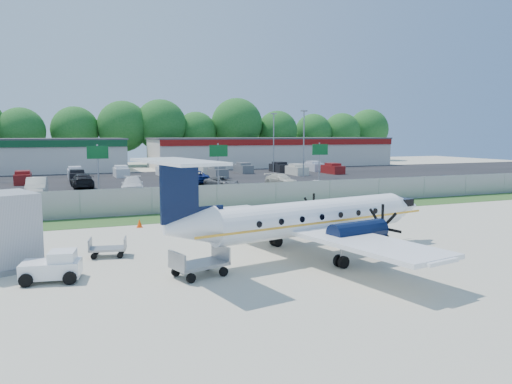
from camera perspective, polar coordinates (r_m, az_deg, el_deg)
name	(u,v)px	position (r m, az deg, el deg)	size (l,w,h in m)	color
ground	(300,249)	(25.96, 5.02, -6.47)	(170.00, 170.00, 0.00)	beige
grass_verge	(225,214)	(36.84, -3.52, -2.54)	(170.00, 4.00, 0.02)	#2D561E
access_road	(200,202)	(43.46, -6.47, -1.17)	(170.00, 8.00, 0.02)	black
parking_lot	(154,181)	(63.81, -11.57, 1.22)	(170.00, 32.00, 0.02)	black
perimeter_fence	(217,198)	(38.58, -4.48, -0.64)	(120.00, 0.06, 1.99)	gray
building_east	(272,152)	(92.50, 1.87, 4.61)	(44.40, 12.40, 5.24)	silver
sign_left	(98,160)	(45.58, -17.63, 3.47)	(1.80, 0.26, 5.00)	gray
sign_mid	(218,158)	(47.72, -4.32, 3.89)	(1.80, 0.26, 5.00)	gray
sign_right	(320,156)	(52.14, 7.30, 4.09)	(1.80, 0.26, 5.00)	gray
light_pole_ne	(304,139)	(68.23, 5.48, 6.06)	(0.90, 0.35, 9.09)	gray
light_pole_se	(274,138)	(77.23, 2.03, 6.15)	(0.90, 0.35, 9.09)	gray
tree_line	(120,166)	(97.35, -15.27, 2.93)	(112.00, 6.00, 14.00)	#1B5C1C
aircraft	(308,218)	(24.15, 5.91, -2.95)	(15.84, 15.53, 4.84)	white
pushback_tug	(54,267)	(21.82, -22.10, -7.91)	(2.45, 1.96, 1.21)	white
baggage_cart_near	(108,248)	(25.18, -16.57, -6.16)	(1.88, 1.34, 0.90)	gray
baggage_cart_far	(200,264)	(20.98, -6.46, -8.13)	(2.51, 1.90, 1.17)	gray
cone_port_wing	(422,256)	(24.73, 18.49, -6.90)	(0.34, 0.34, 0.49)	#FF4608
cone_starboard_wing	(139,223)	(32.47, -13.18, -3.52)	(0.38, 0.38, 0.53)	#FF4608
road_car_west	(0,215)	(41.16, -27.18, -2.31)	(1.46, 4.19, 1.38)	black
road_car_mid	(315,195)	(48.61, 6.73, -0.36)	(1.47, 4.23, 1.39)	silver
road_car_east	(451,191)	(55.31, 21.38, 0.07)	(1.72, 4.92, 1.62)	black
parked_car_a	(37,195)	(52.69, -23.74, -0.33)	(1.81, 5.19, 1.71)	beige
parked_car_b	(133,192)	(52.57, -13.92, 0.02)	(2.12, 5.21, 1.51)	silver
parked_car_c	(188,190)	(53.61, -7.77, 0.28)	(1.59, 3.95, 1.35)	silver
parked_car_d	(223,188)	(54.48, -3.84, 0.42)	(2.14, 4.64, 1.29)	#595B5E
parked_car_e	(281,186)	(57.22, 2.89, 0.73)	(1.88, 4.62, 1.34)	beige
parked_car_f	(82,188)	(58.14, -19.23, 0.46)	(2.21, 5.45, 1.58)	black
parked_car_g	(195,184)	(59.61, -7.03, 0.92)	(2.66, 5.77, 1.60)	navy
far_parking_rows	(147,178)	(68.72, -12.34, 1.57)	(56.00, 10.00, 1.60)	gray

